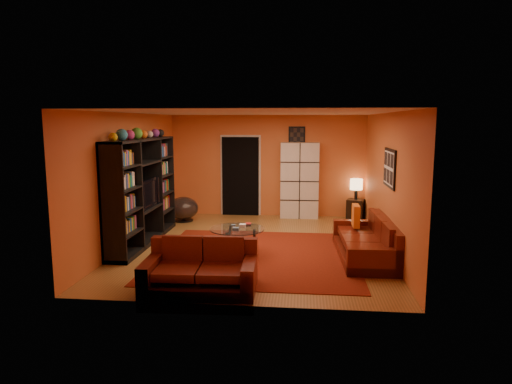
# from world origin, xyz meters

# --- Properties ---
(floor) EXTENTS (6.00, 6.00, 0.00)m
(floor) POSITION_xyz_m (0.00, 0.00, 0.00)
(floor) COLOR brown
(floor) RESTS_ON ground
(ceiling) EXTENTS (6.00, 6.00, 0.00)m
(ceiling) POSITION_xyz_m (0.00, 0.00, 2.60)
(ceiling) COLOR white
(ceiling) RESTS_ON wall_back
(wall_back) EXTENTS (6.00, 0.00, 6.00)m
(wall_back) POSITION_xyz_m (0.00, 3.00, 1.30)
(wall_back) COLOR #C95F2C
(wall_back) RESTS_ON floor
(wall_front) EXTENTS (6.00, 0.00, 6.00)m
(wall_front) POSITION_xyz_m (0.00, -3.00, 1.30)
(wall_front) COLOR #C95F2C
(wall_front) RESTS_ON floor
(wall_left) EXTENTS (0.00, 6.00, 6.00)m
(wall_left) POSITION_xyz_m (-2.50, 0.00, 1.30)
(wall_left) COLOR #C95F2C
(wall_left) RESTS_ON floor
(wall_right) EXTENTS (0.00, 6.00, 6.00)m
(wall_right) POSITION_xyz_m (2.50, 0.00, 1.30)
(wall_right) COLOR #C95F2C
(wall_right) RESTS_ON floor
(rug) EXTENTS (3.60, 3.60, 0.01)m
(rug) POSITION_xyz_m (0.10, -0.70, 0.01)
(rug) COLOR #561409
(rug) RESTS_ON floor
(doorway) EXTENTS (0.95, 0.10, 2.04)m
(doorway) POSITION_xyz_m (-0.70, 2.96, 1.02)
(doorway) COLOR black
(doorway) RESTS_ON floor
(wall_art_right) EXTENTS (0.03, 1.00, 0.70)m
(wall_art_right) POSITION_xyz_m (2.48, -0.30, 1.60)
(wall_art_right) COLOR black
(wall_art_right) RESTS_ON wall_right
(wall_art_back) EXTENTS (0.42, 0.03, 0.52)m
(wall_art_back) POSITION_xyz_m (0.75, 2.98, 2.05)
(wall_art_back) COLOR black
(wall_art_back) RESTS_ON wall_back
(entertainment_unit) EXTENTS (0.45, 3.00, 2.10)m
(entertainment_unit) POSITION_xyz_m (-2.27, 0.00, 1.05)
(entertainment_unit) COLOR black
(entertainment_unit) RESTS_ON floor
(tv) EXTENTS (1.01, 0.13, 0.58)m
(tv) POSITION_xyz_m (-2.23, 0.02, 1.01)
(tv) COLOR black
(tv) RESTS_ON entertainment_unit
(sofa) EXTENTS (1.01, 2.29, 0.85)m
(sofa) POSITION_xyz_m (2.14, -0.60, 0.28)
(sofa) COLOR #491109
(sofa) RESTS_ON rug
(loveseat) EXTENTS (1.65, 1.04, 0.85)m
(loveseat) POSITION_xyz_m (-0.55, -2.41, 0.28)
(loveseat) COLOR #491109
(loveseat) RESTS_ON rug
(throw_pillow) EXTENTS (0.12, 0.42, 0.42)m
(throw_pillow) POSITION_xyz_m (1.95, 0.07, 0.63)
(throw_pillow) COLOR orange
(throw_pillow) RESTS_ON sofa
(coffee_table) EXTENTS (1.00, 1.00, 0.50)m
(coffee_table) POSITION_xyz_m (-0.26, -0.71, 0.46)
(coffee_table) COLOR silver
(coffee_table) RESTS_ON floor
(storage_cabinet) EXTENTS (0.96, 0.43, 1.91)m
(storage_cabinet) POSITION_xyz_m (0.84, 2.80, 0.96)
(storage_cabinet) COLOR silver
(storage_cabinet) RESTS_ON floor
(bowl_chair) EXTENTS (0.74, 0.74, 0.60)m
(bowl_chair) POSITION_xyz_m (-2.00, 2.04, 0.32)
(bowl_chair) COLOR black
(bowl_chair) RESTS_ON floor
(side_table) EXTENTS (0.50, 0.50, 0.50)m
(side_table) POSITION_xyz_m (2.25, 2.74, 0.25)
(side_table) COLOR black
(side_table) RESTS_ON floor
(table_lamp) EXTENTS (0.31, 0.31, 0.52)m
(table_lamp) POSITION_xyz_m (2.25, 2.74, 0.87)
(table_lamp) COLOR black
(table_lamp) RESTS_ON side_table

